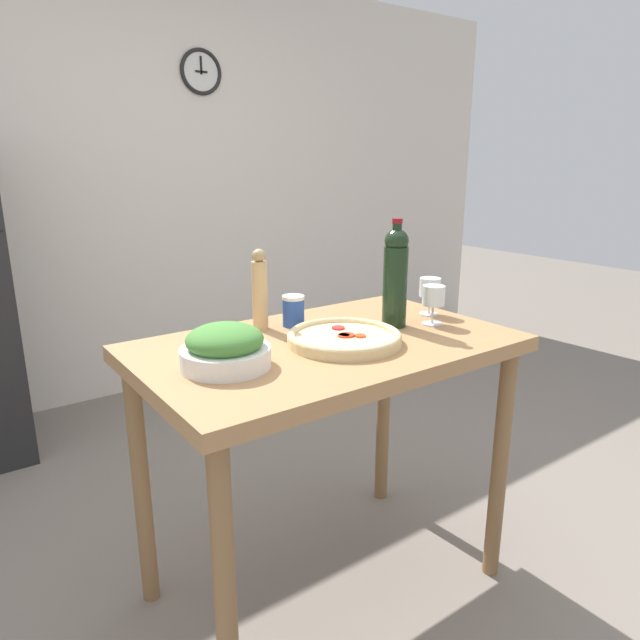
# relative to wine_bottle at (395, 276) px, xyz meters

# --- Properties ---
(ground_plane) EXTENTS (14.00, 14.00, 0.00)m
(ground_plane) POSITION_rel_wine_bottle_xyz_m (-0.29, -0.00, -1.09)
(ground_plane) COLOR slate
(wall_back) EXTENTS (6.40, 0.08, 2.60)m
(wall_back) POSITION_rel_wine_bottle_xyz_m (-0.28, 2.21, 0.21)
(wall_back) COLOR silver
(wall_back) RESTS_ON ground_plane
(prep_counter) EXTENTS (1.18, 0.73, 0.92)m
(prep_counter) POSITION_rel_wine_bottle_xyz_m (-0.29, -0.00, -0.29)
(prep_counter) COLOR #A87A4C
(prep_counter) RESTS_ON ground_plane
(wine_bottle) EXTENTS (0.08, 0.08, 0.37)m
(wine_bottle) POSITION_rel_wine_bottle_xyz_m (0.00, 0.00, 0.00)
(wine_bottle) COLOR black
(wine_bottle) RESTS_ON prep_counter
(wine_glass_near) EXTENTS (0.08, 0.08, 0.14)m
(wine_glass_near) POSITION_rel_wine_bottle_xyz_m (0.12, -0.06, -0.08)
(wine_glass_near) COLOR silver
(wine_glass_near) RESTS_ON prep_counter
(wine_glass_far) EXTENTS (0.08, 0.08, 0.14)m
(wine_glass_far) POSITION_rel_wine_bottle_xyz_m (0.21, 0.04, -0.08)
(wine_glass_far) COLOR silver
(wine_glass_far) RESTS_ON prep_counter
(pepper_mill) EXTENTS (0.05, 0.05, 0.27)m
(pepper_mill) POSITION_rel_wine_bottle_xyz_m (-0.39, 0.24, -0.05)
(pepper_mill) COLOR tan
(pepper_mill) RESTS_ON prep_counter
(salad_bowl) EXTENTS (0.25, 0.25, 0.12)m
(salad_bowl) POSITION_rel_wine_bottle_xyz_m (-0.65, -0.03, -0.12)
(salad_bowl) COLOR white
(salad_bowl) RESTS_ON prep_counter
(homemade_pizza) EXTENTS (0.36, 0.36, 0.04)m
(homemade_pizza) POSITION_rel_wine_bottle_xyz_m (-0.26, -0.06, -0.16)
(homemade_pizza) COLOR #DBC189
(homemade_pizza) RESTS_ON prep_counter
(salt_canister) EXTENTS (0.08, 0.08, 0.11)m
(salt_canister) POSITION_rel_wine_bottle_xyz_m (-0.28, 0.20, -0.12)
(salt_canister) COLOR #284CA3
(salt_canister) RESTS_ON prep_counter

